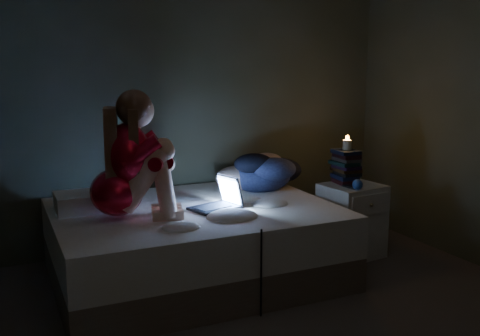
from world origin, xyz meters
TOP-DOWN VIEW (x-y plane):
  - wall_back at (0.00, 1.91)m, footprint 3.60×0.02m
  - bed at (-0.26, 1.10)m, footprint 1.92×1.44m
  - pillow at (-0.95, 1.33)m, footprint 0.43×0.30m
  - woman at (-0.81, 1.02)m, footprint 0.58×0.45m
  - laptop at (-0.15, 0.99)m, footprint 0.39×0.32m
  - clothes_pile at (0.42, 1.41)m, footprint 0.55×0.45m
  - nightstand at (1.04, 1.03)m, footprint 0.48×0.44m
  - book_stack at (1.04, 1.12)m, footprint 0.19×0.25m
  - candle at (1.04, 1.12)m, footprint 0.07×0.07m
  - phone at (0.97, 0.96)m, footprint 0.07×0.14m
  - blue_orb at (0.95, 0.89)m, footprint 0.08×0.08m

SIDE VIEW (x-z plane):
  - bed at x=-0.26m, z-range 0.00..0.53m
  - nightstand at x=1.04m, z-range 0.00..0.58m
  - phone at x=0.97m, z-range 0.58..0.59m
  - pillow at x=-0.95m, z-range 0.53..0.65m
  - blue_orb at x=0.95m, z-range 0.58..0.66m
  - laptop at x=-0.15m, z-range 0.53..0.76m
  - clothes_pile at x=0.42m, z-range 0.53..0.84m
  - book_stack at x=1.04m, z-range 0.58..0.84m
  - candle at x=1.04m, z-range 0.84..0.92m
  - woman at x=-0.81m, z-range 0.53..1.36m
  - wall_back at x=0.00m, z-range 0.00..2.60m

